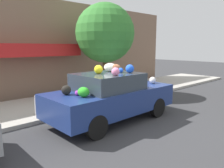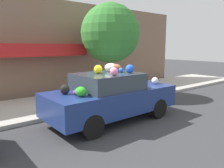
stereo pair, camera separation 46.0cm
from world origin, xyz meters
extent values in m
plane|color=#38383A|center=(0.00, 0.00, 0.00)|extent=(60.00, 60.00, 0.00)
cube|color=#B2ADA3|center=(0.00, 2.70, 0.06)|extent=(24.00, 3.20, 0.12)
cube|color=#846651|center=(0.00, 4.95, 2.28)|extent=(18.00, 0.30, 4.56)
cube|color=red|center=(-0.41, 4.35, 2.18)|extent=(4.10, 0.90, 0.55)
cylinder|color=brown|center=(2.21, 2.74, 1.06)|extent=(0.24, 0.24, 1.86)
sphere|color=#388433|center=(2.21, 2.74, 2.94)|extent=(2.72, 2.72, 2.72)
cylinder|color=#B2B2B7|center=(-1.68, 1.62, 0.40)|extent=(0.20, 0.20, 0.55)
sphere|color=#B2B2B7|center=(-1.68, 1.62, 0.73)|extent=(0.18, 0.18, 0.18)
cube|color=navy|center=(0.00, -0.12, 0.67)|extent=(4.23, 1.82, 0.70)
cube|color=#333D47|center=(-0.17, -0.12, 1.27)|extent=(1.91, 1.59, 0.50)
cylinder|color=black|center=(1.30, 0.72, 0.32)|extent=(0.64, 0.19, 0.64)
cylinder|color=black|center=(1.31, -0.92, 0.32)|extent=(0.64, 0.19, 0.64)
cylinder|color=black|center=(-1.31, 0.69, 0.32)|extent=(0.64, 0.19, 0.64)
cylinder|color=black|center=(-1.30, -0.95, 0.32)|extent=(0.64, 0.19, 0.64)
ellipsoid|color=white|center=(0.19, 0.17, 1.65)|extent=(0.48, 0.49, 0.28)
sphere|color=black|center=(-1.52, 0.09, 1.15)|extent=(0.31, 0.31, 0.27)
sphere|color=white|center=(1.76, -0.36, 1.14)|extent=(0.29, 0.29, 0.24)
ellipsoid|color=brown|center=(0.29, 0.03, 1.64)|extent=(0.41, 0.42, 0.25)
sphere|color=yellow|center=(-0.44, 0.00, 1.65)|extent=(0.32, 0.32, 0.26)
sphere|color=blue|center=(0.26, -0.24, 1.59)|extent=(0.21, 0.21, 0.15)
ellipsoid|color=red|center=(1.11, -0.04, 1.11)|extent=(0.27, 0.27, 0.19)
sphere|color=pink|center=(-0.37, -0.65, 1.63)|extent=(0.31, 0.31, 0.23)
ellipsoid|color=green|center=(-1.32, -0.44, 1.15)|extent=(0.30, 0.35, 0.26)
sphere|color=brown|center=(0.21, 0.14, 1.62)|extent=(0.28, 0.28, 0.20)
ellipsoid|color=purple|center=(-1.34, -0.18, 1.08)|extent=(0.19, 0.22, 0.13)
sphere|color=blue|center=(0.40, -0.50, 1.65)|extent=(0.34, 0.34, 0.26)
camera|label=1|loc=(-4.57, -5.04, 2.31)|focal=35.00mm
camera|label=2|loc=(-4.22, -5.34, 2.31)|focal=35.00mm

